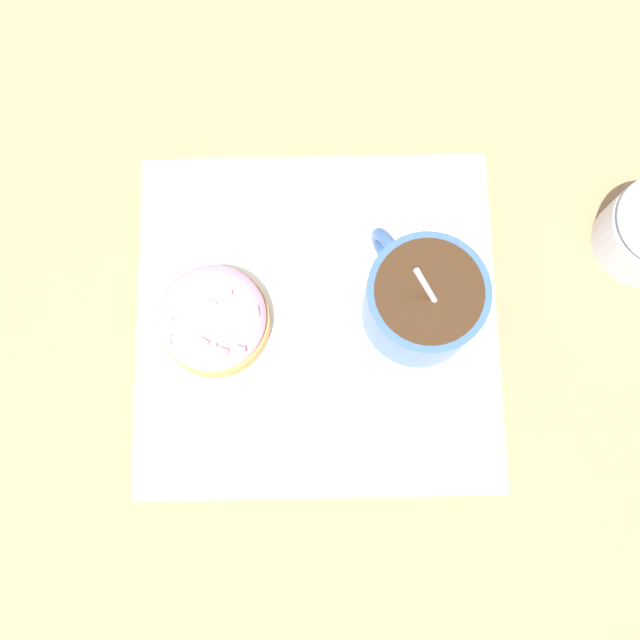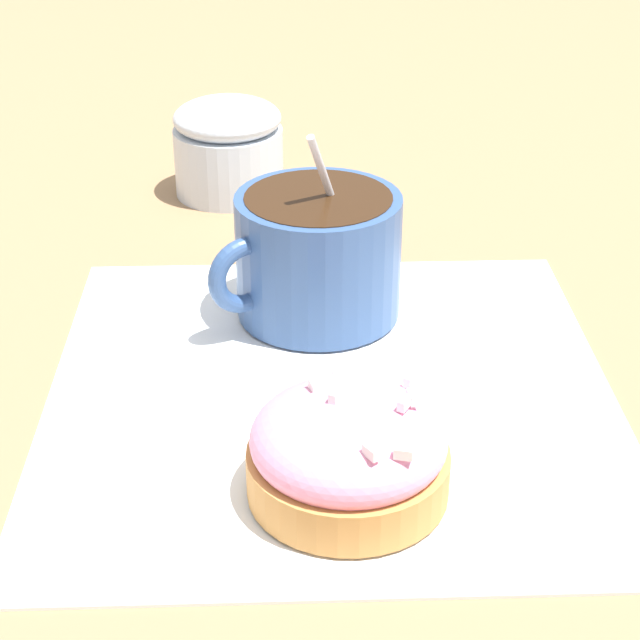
# 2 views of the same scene
# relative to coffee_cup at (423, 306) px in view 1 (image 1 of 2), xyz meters

# --- Properties ---
(ground_plane) EXTENTS (3.00, 3.00, 0.00)m
(ground_plane) POSITION_rel_coffee_cup_xyz_m (-0.07, 0.00, -0.04)
(ground_plane) COLOR #93704C
(paper_napkin) EXTENTS (0.28, 0.27, 0.00)m
(paper_napkin) POSITION_rel_coffee_cup_xyz_m (-0.07, 0.00, -0.04)
(paper_napkin) COLOR white
(paper_napkin) RESTS_ON ground_plane
(coffee_cup) EXTENTS (0.08, 0.10, 0.10)m
(coffee_cup) POSITION_rel_coffee_cup_xyz_m (0.00, 0.00, 0.00)
(coffee_cup) COLOR #335184
(coffee_cup) RESTS_ON paper_napkin
(frosted_pastry) EXTENTS (0.08, 0.08, 0.05)m
(frosted_pastry) POSITION_rel_coffee_cup_xyz_m (-0.15, -0.00, -0.02)
(frosted_pastry) COLOR #C18442
(frosted_pastry) RESTS_ON paper_napkin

